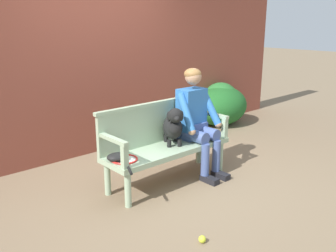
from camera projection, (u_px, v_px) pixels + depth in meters
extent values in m
plane|color=#7A664C|center=(168.00, 181.00, 4.46)|extent=(40.00, 40.00, 0.00)
cube|color=brown|center=(91.00, 55.00, 5.24)|extent=(8.00, 0.30, 2.78)
ellipsoid|color=#286B2D|center=(220.00, 103.00, 6.86)|extent=(0.73, 0.70, 0.77)
ellipsoid|color=#1E5B23|center=(221.00, 106.00, 6.78)|extent=(1.07, 0.84, 0.71)
cube|color=#9EB793|center=(168.00, 149.00, 4.34)|extent=(1.61, 0.50, 0.06)
cylinder|color=#9EB793|center=(128.00, 190.00, 3.81)|extent=(0.07, 0.07, 0.38)
cylinder|color=#9EB793|center=(220.00, 156.00, 4.73)|extent=(0.07, 0.07, 0.38)
cylinder|color=#9EB793|center=(107.00, 178.00, 4.08)|extent=(0.07, 0.07, 0.38)
cylinder|color=#9EB793|center=(199.00, 149.00, 5.00)|extent=(0.07, 0.07, 0.38)
cube|color=#9EB793|center=(156.00, 124.00, 4.43)|extent=(1.61, 0.05, 0.46)
cube|color=#9EB793|center=(156.00, 103.00, 4.36)|extent=(1.65, 0.06, 0.04)
cube|color=#9EB793|center=(125.00, 157.00, 3.66)|extent=(0.06, 0.06, 0.24)
cube|color=#9EB793|center=(112.00, 139.00, 3.78)|extent=(0.06, 0.50, 0.04)
cube|color=#9EB793|center=(225.00, 128.00, 4.64)|extent=(0.06, 0.06, 0.24)
cube|color=#9EB793|center=(212.00, 114.00, 4.75)|extent=(0.06, 0.50, 0.04)
cube|color=black|center=(209.00, 180.00, 4.42)|extent=(0.10, 0.24, 0.07)
cylinder|color=#475B93|center=(205.00, 160.00, 4.42)|extent=(0.10, 0.10, 0.39)
cylinder|color=#475B93|center=(196.00, 136.00, 4.46)|extent=(0.15, 0.32, 0.15)
cube|color=black|center=(220.00, 175.00, 4.55)|extent=(0.10, 0.24, 0.07)
cylinder|color=#475B93|center=(216.00, 156.00, 4.54)|extent=(0.10, 0.10, 0.39)
cylinder|color=#475B93|center=(207.00, 133.00, 4.59)|extent=(0.15, 0.32, 0.15)
cube|color=#475B93|center=(192.00, 130.00, 4.63)|extent=(0.32, 0.24, 0.20)
cube|color=#2D6BB2|center=(191.00, 110.00, 4.58)|extent=(0.34, 0.22, 0.52)
cylinder|color=#2D6BB2|center=(186.00, 112.00, 4.35)|extent=(0.14, 0.33, 0.45)
sphere|color=tan|center=(192.00, 131.00, 4.31)|extent=(0.09, 0.09, 0.09)
cylinder|color=#2D6BB2|center=(210.00, 107.00, 4.62)|extent=(0.14, 0.33, 0.45)
sphere|color=tan|center=(218.00, 124.00, 4.60)|extent=(0.09, 0.09, 0.09)
sphere|color=tan|center=(193.00, 77.00, 4.45)|extent=(0.20, 0.20, 0.20)
ellipsoid|color=olive|center=(193.00, 74.00, 4.45)|extent=(0.21, 0.21, 0.14)
cylinder|color=black|center=(169.00, 143.00, 4.31)|extent=(0.05, 0.05, 0.09)
cylinder|color=black|center=(179.00, 143.00, 4.33)|extent=(0.05, 0.05, 0.09)
cylinder|color=black|center=(166.00, 138.00, 4.50)|extent=(0.05, 0.05, 0.09)
cylinder|color=black|center=(176.00, 138.00, 4.52)|extent=(0.05, 0.05, 0.09)
ellipsoid|color=black|center=(173.00, 128.00, 4.37)|extent=(0.37, 0.40, 0.27)
sphere|color=black|center=(175.00, 128.00, 4.25)|extent=(0.16, 0.16, 0.16)
sphere|color=black|center=(175.00, 115.00, 4.18)|extent=(0.17, 0.17, 0.17)
ellipsoid|color=black|center=(177.00, 119.00, 4.11)|extent=(0.11, 0.12, 0.06)
ellipsoid|color=black|center=(169.00, 116.00, 4.18)|extent=(0.06, 0.06, 0.12)
ellipsoid|color=black|center=(181.00, 116.00, 4.20)|extent=(0.06, 0.06, 0.12)
sphere|color=black|center=(170.00, 120.00, 4.51)|extent=(0.08, 0.08, 0.08)
torus|color=red|center=(124.00, 159.00, 3.92)|extent=(0.39, 0.39, 0.02)
cylinder|color=silver|center=(124.00, 160.00, 3.92)|extent=(0.25, 0.25, 0.00)
cube|color=red|center=(127.00, 164.00, 3.76)|extent=(0.06, 0.08, 0.02)
cylinder|color=black|center=(129.00, 170.00, 3.63)|extent=(0.12, 0.21, 0.03)
ellipsoid|color=black|center=(117.00, 157.00, 3.88)|extent=(0.27, 0.24, 0.09)
sphere|color=#CCDB33|center=(202.00, 239.00, 3.23)|extent=(0.07, 0.07, 0.07)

